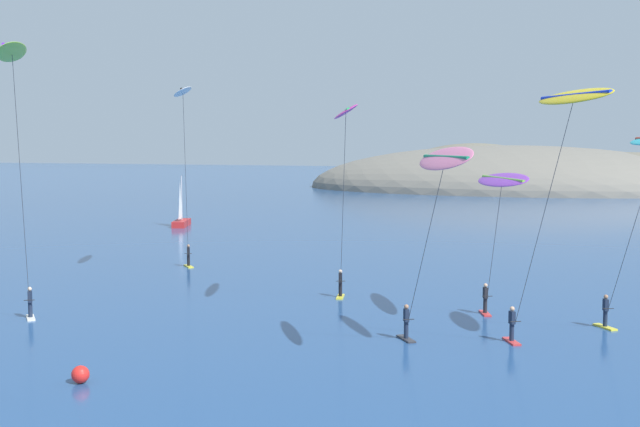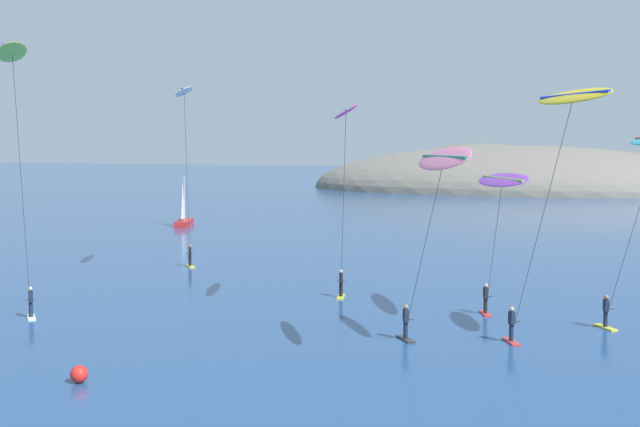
{
  "view_description": "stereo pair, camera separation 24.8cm",
  "coord_description": "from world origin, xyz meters",
  "px_view_note": "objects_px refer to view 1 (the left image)",
  "views": [
    {
      "loc": [
        17.51,
        -13.58,
        9.36
      ],
      "look_at": [
        3.17,
        26.09,
        5.66
      ],
      "focal_mm": 45.0,
      "sensor_mm": 36.0,
      "label": 1
    },
    {
      "loc": [
        17.74,
        -13.49,
        9.36
      ],
      "look_at": [
        3.17,
        26.09,
        5.66
      ],
      "focal_mm": 45.0,
      "sensor_mm": 36.0,
      "label": 2
    }
  ],
  "objects_px": {
    "kitesurfer_purple": "(501,187)",
    "marker_buoy": "(80,374)",
    "sailboat_near": "(182,220)",
    "kitesurfer_white": "(183,109)",
    "kitesurfer_pink": "(442,173)",
    "kitesurfer_magenta": "(345,129)",
    "kitesurfer_yellow": "(567,122)",
    "kitesurfer_lime": "(14,74)"
  },
  "relations": [
    {
      "from": "kitesurfer_yellow",
      "to": "kitesurfer_white",
      "type": "height_order",
      "value": "kitesurfer_white"
    },
    {
      "from": "kitesurfer_yellow",
      "to": "kitesurfer_purple",
      "type": "relative_size",
      "value": 1.47
    },
    {
      "from": "kitesurfer_pink",
      "to": "kitesurfer_white",
      "type": "xyz_separation_m",
      "value": [
        -21.28,
        16.23,
        3.57
      ]
    },
    {
      "from": "sailboat_near",
      "to": "kitesurfer_white",
      "type": "relative_size",
      "value": 0.44
    },
    {
      "from": "kitesurfer_magenta",
      "to": "kitesurfer_purple",
      "type": "bearing_deg",
      "value": 4.37
    },
    {
      "from": "kitesurfer_magenta",
      "to": "kitesurfer_purple",
      "type": "relative_size",
      "value": 1.46
    },
    {
      "from": "kitesurfer_magenta",
      "to": "kitesurfer_white",
      "type": "xyz_separation_m",
      "value": [
        -14.36,
        7.93,
        1.57
      ]
    },
    {
      "from": "kitesurfer_lime",
      "to": "marker_buoy",
      "type": "bearing_deg",
      "value": -37.08
    },
    {
      "from": "kitesurfer_lime",
      "to": "kitesurfer_white",
      "type": "xyz_separation_m",
      "value": [
        -0.82,
        17.71,
        -0.96
      ]
    },
    {
      "from": "kitesurfer_lime",
      "to": "marker_buoy",
      "type": "height_order",
      "value": "kitesurfer_lime"
    },
    {
      "from": "sailboat_near",
      "to": "kitesurfer_magenta",
      "type": "bearing_deg",
      "value": -50.22
    },
    {
      "from": "kitesurfer_purple",
      "to": "marker_buoy",
      "type": "relative_size",
      "value": 11.29
    },
    {
      "from": "marker_buoy",
      "to": "kitesurfer_lime",
      "type": "bearing_deg",
      "value": 142.92
    },
    {
      "from": "kitesurfer_magenta",
      "to": "kitesurfer_white",
      "type": "height_order",
      "value": "kitesurfer_white"
    },
    {
      "from": "kitesurfer_yellow",
      "to": "marker_buoy",
      "type": "bearing_deg",
      "value": -153.16
    },
    {
      "from": "kitesurfer_lime",
      "to": "marker_buoy",
      "type": "distance_m",
      "value": 15.72
    },
    {
      "from": "kitesurfer_white",
      "to": "marker_buoy",
      "type": "distance_m",
      "value": 27.57
    },
    {
      "from": "kitesurfer_purple",
      "to": "marker_buoy",
      "type": "xyz_separation_m",
      "value": [
        -14.0,
        -16.3,
        -6.74
      ]
    },
    {
      "from": "kitesurfer_magenta",
      "to": "kitesurfer_yellow",
      "type": "xyz_separation_m",
      "value": [
        11.78,
        -6.79,
        0.1
      ]
    },
    {
      "from": "kitesurfer_magenta",
      "to": "kitesurfer_yellow",
      "type": "height_order",
      "value": "kitesurfer_yellow"
    },
    {
      "from": "kitesurfer_yellow",
      "to": "kitesurfer_pink",
      "type": "relative_size",
      "value": 1.25
    },
    {
      "from": "sailboat_near",
      "to": "kitesurfer_pink",
      "type": "relative_size",
      "value": 0.63
    },
    {
      "from": "kitesurfer_lime",
      "to": "kitesurfer_magenta",
      "type": "relative_size",
      "value": 1.23
    },
    {
      "from": "kitesurfer_pink",
      "to": "marker_buoy",
      "type": "xyz_separation_m",
      "value": [
        -12.68,
        -7.37,
        -7.79
      ]
    },
    {
      "from": "kitesurfer_white",
      "to": "kitesurfer_yellow",
      "type": "bearing_deg",
      "value": -29.39
    },
    {
      "from": "kitesurfer_pink",
      "to": "kitesurfer_purple",
      "type": "height_order",
      "value": "kitesurfer_pink"
    },
    {
      "from": "kitesurfer_yellow",
      "to": "kitesurfer_pink",
      "type": "distance_m",
      "value": 5.51
    },
    {
      "from": "marker_buoy",
      "to": "kitesurfer_white",
      "type": "bearing_deg",
      "value": 110.03
    },
    {
      "from": "kitesurfer_purple",
      "to": "kitesurfer_yellow",
      "type": "bearing_deg",
      "value": -64.49
    },
    {
      "from": "kitesurfer_pink",
      "to": "marker_buoy",
      "type": "relative_size",
      "value": 13.28
    },
    {
      "from": "kitesurfer_magenta",
      "to": "kitesurfer_lime",
      "type": "bearing_deg",
      "value": -144.16
    },
    {
      "from": "kitesurfer_lime",
      "to": "kitesurfer_pink",
      "type": "bearing_deg",
      "value": 4.14
    },
    {
      "from": "sailboat_near",
      "to": "marker_buoy",
      "type": "bearing_deg",
      "value": -64.1
    },
    {
      "from": "kitesurfer_yellow",
      "to": "marker_buoy",
      "type": "xyz_separation_m",
      "value": [
        -17.54,
        -8.88,
        -9.89
      ]
    },
    {
      "from": "kitesurfer_lime",
      "to": "kitesurfer_purple",
      "type": "xyz_separation_m",
      "value": [
        21.79,
        10.41,
        -5.58
      ]
    },
    {
      "from": "sailboat_near",
      "to": "kitesurfer_white",
      "type": "bearing_deg",
      "value": -59.93
    },
    {
      "from": "kitesurfer_yellow",
      "to": "marker_buoy",
      "type": "relative_size",
      "value": 16.61
    },
    {
      "from": "sailboat_near",
      "to": "kitesurfer_pink",
      "type": "xyz_separation_m",
      "value": [
        38.99,
        -46.82,
        7.5
      ]
    },
    {
      "from": "kitesurfer_yellow",
      "to": "kitesurfer_magenta",
      "type": "bearing_deg",
      "value": 150.04
    },
    {
      "from": "kitesurfer_magenta",
      "to": "kitesurfer_purple",
      "type": "height_order",
      "value": "kitesurfer_magenta"
    },
    {
      "from": "kitesurfer_yellow",
      "to": "kitesurfer_purple",
      "type": "height_order",
      "value": "kitesurfer_yellow"
    },
    {
      "from": "kitesurfer_magenta",
      "to": "kitesurfer_white",
      "type": "bearing_deg",
      "value": 151.08
    }
  ]
}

